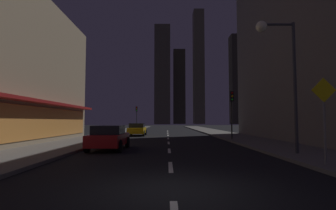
# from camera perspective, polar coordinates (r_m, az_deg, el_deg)

# --- Properties ---
(ground_plane) EXTENTS (78.00, 136.00, 0.10)m
(ground_plane) POSITION_cam_1_polar(r_m,az_deg,el_deg) (38.50, -0.07, -6.21)
(ground_plane) COLOR black
(sidewalk_right) EXTENTS (4.00, 76.00, 0.15)m
(sidewalk_right) POSITION_cam_1_polar(r_m,az_deg,el_deg) (39.15, 10.28, -5.93)
(sidewalk_right) COLOR #605E59
(sidewalk_right) RESTS_ON ground
(sidewalk_left) EXTENTS (4.00, 76.00, 0.15)m
(sidewalk_left) POSITION_cam_1_polar(r_m,az_deg,el_deg) (39.10, -10.44, -5.93)
(sidewalk_left) COLOR #605E59
(sidewalk_left) RESTS_ON ground
(lane_marking_center) EXTENTS (0.16, 43.80, 0.01)m
(lane_marking_center) POSITION_cam_1_polar(r_m,az_deg,el_deg) (25.32, 0.04, -7.46)
(lane_marking_center) COLOR silver
(lane_marking_center) RESTS_ON ground
(building_apartment_right) EXTENTS (11.00, 20.00, 20.28)m
(building_apartment_right) POSITION_cam_1_polar(r_m,az_deg,el_deg) (28.10, 32.27, 14.41)
(building_apartment_right) COLOR slate
(building_apartment_right) RESTS_ON ground
(skyscraper_distant_tall) EXTENTS (8.26, 6.33, 52.52)m
(skyscraper_distant_tall) POSITION_cam_1_polar(r_m,az_deg,el_deg) (135.99, -1.27, 6.82)
(skyscraper_distant_tall) COLOR #4F4B3B
(skyscraper_distant_tall) RESTS_ON ground
(skyscraper_distant_mid) EXTENTS (6.87, 8.95, 43.55)m
(skyscraper_distant_mid) POSITION_cam_1_polar(r_m,az_deg,el_deg) (151.63, 2.50, 4.03)
(skyscraper_distant_mid) COLOR #323025
(skyscraper_distant_mid) RESTS_ON ground
(skyscraper_distant_short) EXTENTS (6.07, 8.38, 67.54)m
(skyscraper_distant_short) POSITION_cam_1_polar(r_m,az_deg,el_deg) (154.20, 6.85, 8.44)
(skyscraper_distant_short) COLOR #5B5744
(skyscraper_distant_short) RESTS_ON ground
(skyscraper_distant_slender) EXTENTS (6.85, 7.76, 48.43)m
(skyscraper_distant_slender) POSITION_cam_1_polar(r_m,az_deg,el_deg) (144.20, 15.13, 5.52)
(skyscraper_distant_slender) COLOR #333026
(skyscraper_distant_slender) RESTS_ON ground
(car_parked_near) EXTENTS (1.98, 4.24, 1.45)m
(car_parked_near) POSITION_cam_1_polar(r_m,az_deg,el_deg) (15.77, -13.04, -7.05)
(car_parked_near) COLOR #B21919
(car_parked_near) RESTS_ON ground
(car_parked_far) EXTENTS (1.98, 4.24, 1.45)m
(car_parked_far) POSITION_cam_1_polar(r_m,az_deg,el_deg) (30.08, -6.91, -5.42)
(car_parked_far) COLOR gold
(car_parked_far) RESTS_ON ground
(fire_hydrant_far_left) EXTENTS (0.42, 0.30, 0.65)m
(fire_hydrant_far_left) POSITION_cam_1_polar(r_m,az_deg,el_deg) (30.22, -11.33, -5.91)
(fire_hydrant_far_left) COLOR red
(fire_hydrant_far_left) RESTS_ON sidewalk_left
(traffic_light_near_right) EXTENTS (0.32, 0.48, 4.20)m
(traffic_light_near_right) POSITION_cam_1_polar(r_m,az_deg,el_deg) (22.79, 14.05, 0.23)
(traffic_light_near_right) COLOR #2D2D2D
(traffic_light_near_right) RESTS_ON sidewalk_right
(traffic_light_far_left) EXTENTS (0.32, 0.48, 4.20)m
(traffic_light_far_left) POSITION_cam_1_polar(r_m,az_deg,el_deg) (45.70, -7.02, -1.71)
(traffic_light_far_left) COLOR #2D2D2D
(traffic_light_far_left) RESTS_ON sidewalk_left
(street_lamp_right) EXTENTS (1.96, 0.56, 6.58)m
(street_lamp_right) POSITION_cam_1_polar(r_m,az_deg,el_deg) (14.06, 23.28, 10.48)
(street_lamp_right) COLOR #38383D
(street_lamp_right) RESTS_ON sidewalk_right
(pedestrian_crossing_sign) EXTENTS (0.91, 0.08, 3.15)m
(pedestrian_crossing_sign) POSITION_cam_1_polar(r_m,az_deg,el_deg) (10.90, 31.52, -1.49)
(pedestrian_crossing_sign) COLOR slate
(pedestrian_crossing_sign) RESTS_ON sidewalk_right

